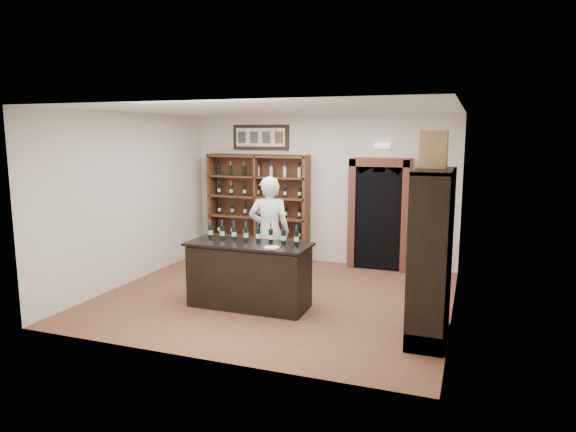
% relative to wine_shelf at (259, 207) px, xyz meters
% --- Properties ---
extents(floor, '(5.50, 5.50, 0.00)m').
position_rel_wine_shelf_xyz_m(floor, '(1.30, -2.33, -1.10)').
color(floor, brown).
rests_on(floor, ground).
extents(ceiling, '(5.50, 5.50, 0.00)m').
position_rel_wine_shelf_xyz_m(ceiling, '(1.30, -2.33, 1.90)').
color(ceiling, white).
rests_on(ceiling, wall_back).
extents(wall_back, '(5.50, 0.04, 3.00)m').
position_rel_wine_shelf_xyz_m(wall_back, '(1.30, 0.17, 0.40)').
color(wall_back, silver).
rests_on(wall_back, ground).
extents(wall_left, '(0.04, 5.00, 3.00)m').
position_rel_wine_shelf_xyz_m(wall_left, '(-1.45, -2.33, 0.40)').
color(wall_left, silver).
rests_on(wall_left, ground).
extents(wall_right, '(0.04, 5.00, 3.00)m').
position_rel_wine_shelf_xyz_m(wall_right, '(4.05, -2.33, 0.40)').
color(wall_right, silver).
rests_on(wall_right, ground).
extents(wine_shelf, '(2.20, 0.38, 2.20)m').
position_rel_wine_shelf_xyz_m(wine_shelf, '(0.00, 0.00, 0.00)').
color(wine_shelf, brown).
rests_on(wine_shelf, ground).
extents(framed_picture, '(1.25, 0.04, 0.52)m').
position_rel_wine_shelf_xyz_m(framed_picture, '(0.00, 0.14, 1.45)').
color(framed_picture, black).
rests_on(framed_picture, wall_back).
extents(arched_doorway, '(1.17, 0.35, 2.17)m').
position_rel_wine_shelf_xyz_m(arched_doorway, '(2.55, -0.00, 0.04)').
color(arched_doorway, black).
rests_on(arched_doorway, ground).
extents(emergency_light, '(0.30, 0.10, 0.10)m').
position_rel_wine_shelf_xyz_m(emergency_light, '(2.55, 0.09, 1.30)').
color(emergency_light, white).
rests_on(emergency_light, wall_back).
extents(tasting_counter, '(1.88, 0.78, 1.00)m').
position_rel_wine_shelf_xyz_m(tasting_counter, '(1.10, -2.93, -0.61)').
color(tasting_counter, black).
rests_on(tasting_counter, ground).
extents(counter_bottle_0, '(0.07, 0.07, 0.30)m').
position_rel_wine_shelf_xyz_m(counter_bottle_0, '(0.38, -2.81, 0.01)').
color(counter_bottle_0, black).
rests_on(counter_bottle_0, tasting_counter).
extents(counter_bottle_1, '(0.07, 0.07, 0.30)m').
position_rel_wine_shelf_xyz_m(counter_bottle_1, '(0.59, -2.81, 0.01)').
color(counter_bottle_1, black).
rests_on(counter_bottle_1, tasting_counter).
extents(counter_bottle_2, '(0.07, 0.07, 0.30)m').
position_rel_wine_shelf_xyz_m(counter_bottle_2, '(0.79, -2.81, 0.01)').
color(counter_bottle_2, black).
rests_on(counter_bottle_2, tasting_counter).
extents(counter_bottle_3, '(0.07, 0.07, 0.30)m').
position_rel_wine_shelf_xyz_m(counter_bottle_3, '(1.00, -2.81, 0.01)').
color(counter_bottle_3, black).
rests_on(counter_bottle_3, tasting_counter).
extents(counter_bottle_4, '(0.07, 0.07, 0.30)m').
position_rel_wine_shelf_xyz_m(counter_bottle_4, '(1.20, -2.81, 0.01)').
color(counter_bottle_4, black).
rests_on(counter_bottle_4, tasting_counter).
extents(counter_bottle_5, '(0.07, 0.07, 0.30)m').
position_rel_wine_shelf_xyz_m(counter_bottle_5, '(1.41, -2.81, 0.01)').
color(counter_bottle_5, black).
rests_on(counter_bottle_5, tasting_counter).
extents(counter_bottle_6, '(0.07, 0.07, 0.30)m').
position_rel_wine_shelf_xyz_m(counter_bottle_6, '(1.61, -2.81, 0.01)').
color(counter_bottle_6, black).
rests_on(counter_bottle_6, tasting_counter).
extents(counter_bottle_7, '(0.07, 0.07, 0.30)m').
position_rel_wine_shelf_xyz_m(counter_bottle_7, '(1.82, -2.81, 0.01)').
color(counter_bottle_7, black).
rests_on(counter_bottle_7, tasting_counter).
extents(side_cabinet, '(0.48, 1.20, 2.20)m').
position_rel_wine_shelf_xyz_m(side_cabinet, '(3.82, -3.23, -0.35)').
color(side_cabinet, black).
rests_on(side_cabinet, ground).
extents(shopkeeper, '(0.80, 0.64, 1.92)m').
position_rel_wine_shelf_xyz_m(shopkeeper, '(0.99, -1.85, -0.14)').
color(shopkeeper, white).
rests_on(shopkeeper, ground).
extents(plate, '(0.22, 0.22, 0.02)m').
position_rel_wine_shelf_xyz_m(plate, '(1.56, -3.14, -0.09)').
color(plate, silver).
rests_on(plate, tasting_counter).
extents(wine_crate, '(0.35, 0.18, 0.48)m').
position_rel_wine_shelf_xyz_m(wine_crate, '(3.75, -3.09, 1.34)').
color(wine_crate, tan).
rests_on(wine_crate, side_cabinet).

